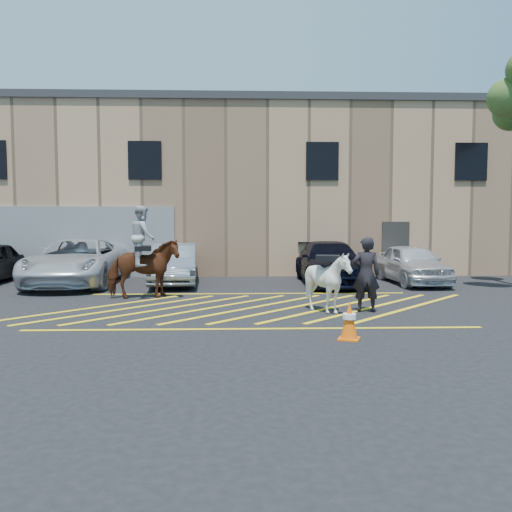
{
  "coord_description": "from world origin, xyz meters",
  "views": [
    {
      "loc": [
        -0.29,
        -12.93,
        2.22
      ],
      "look_at": [
        0.14,
        0.2,
        1.3
      ],
      "focal_mm": 35.0,
      "sensor_mm": 36.0,
      "label": 1
    }
  ],
  "objects_px": {
    "car_blue_suv": "(330,263)",
    "car_white_suv": "(412,264)",
    "car_silver_sedan": "(174,264)",
    "saddled_white": "(328,282)",
    "handler": "(366,274)",
    "mounted_bay": "(143,261)",
    "traffic_cone": "(349,320)",
    "car_white_pickup": "(77,262)"
  },
  "relations": [
    {
      "from": "car_white_suv",
      "to": "traffic_cone",
      "type": "relative_size",
      "value": 5.68
    },
    {
      "from": "car_white_pickup",
      "to": "mounted_bay",
      "type": "relative_size",
      "value": 2.18
    },
    {
      "from": "handler",
      "to": "mounted_bay",
      "type": "distance_m",
      "value": 6.3
    },
    {
      "from": "car_white_pickup",
      "to": "mounted_bay",
      "type": "height_order",
      "value": "mounted_bay"
    },
    {
      "from": "mounted_bay",
      "to": "car_white_pickup",
      "type": "bearing_deg",
      "value": 132.49
    },
    {
      "from": "car_silver_sedan",
      "to": "mounted_bay",
      "type": "relative_size",
      "value": 1.64
    },
    {
      "from": "car_white_suv",
      "to": "handler",
      "type": "xyz_separation_m",
      "value": [
        -3.05,
        -5.46,
        0.21
      ]
    },
    {
      "from": "car_silver_sedan",
      "to": "handler",
      "type": "xyz_separation_m",
      "value": [
        5.39,
        -5.52,
        0.2
      ]
    },
    {
      "from": "car_blue_suv",
      "to": "car_white_suv",
      "type": "height_order",
      "value": "car_blue_suv"
    },
    {
      "from": "car_blue_suv",
      "to": "car_white_pickup",
      "type": "bearing_deg",
      "value": -178.71
    },
    {
      "from": "car_white_pickup",
      "to": "car_white_suv",
      "type": "distance_m",
      "value": 11.78
    },
    {
      "from": "car_white_pickup",
      "to": "traffic_cone",
      "type": "xyz_separation_m",
      "value": [
        7.7,
        -8.31,
        -0.44
      ]
    },
    {
      "from": "car_blue_suv",
      "to": "mounted_bay",
      "type": "relative_size",
      "value": 1.93
    },
    {
      "from": "car_white_suv",
      "to": "handler",
      "type": "relative_size",
      "value": 2.25
    },
    {
      "from": "car_white_pickup",
      "to": "car_blue_suv",
      "type": "relative_size",
      "value": 1.13
    },
    {
      "from": "car_white_pickup",
      "to": "car_silver_sedan",
      "type": "bearing_deg",
      "value": -1.28
    },
    {
      "from": "mounted_bay",
      "to": "car_blue_suv",
      "type": "bearing_deg",
      "value": 28.38
    },
    {
      "from": "handler",
      "to": "mounted_bay",
      "type": "relative_size",
      "value": 0.69
    },
    {
      "from": "car_white_pickup",
      "to": "car_white_suv",
      "type": "relative_size",
      "value": 1.4
    },
    {
      "from": "handler",
      "to": "saddled_white",
      "type": "xyz_separation_m",
      "value": [
        -0.96,
        -0.1,
        -0.17
      ]
    },
    {
      "from": "car_silver_sedan",
      "to": "car_blue_suv",
      "type": "height_order",
      "value": "car_blue_suv"
    },
    {
      "from": "car_white_suv",
      "to": "handler",
      "type": "height_order",
      "value": "handler"
    },
    {
      "from": "handler",
      "to": "car_silver_sedan",
      "type": "bearing_deg",
      "value": -39.63
    },
    {
      "from": "car_white_pickup",
      "to": "traffic_cone",
      "type": "distance_m",
      "value": 11.33
    },
    {
      "from": "mounted_bay",
      "to": "saddled_white",
      "type": "relative_size",
      "value": 1.66
    },
    {
      "from": "car_silver_sedan",
      "to": "saddled_white",
      "type": "distance_m",
      "value": 7.15
    },
    {
      "from": "car_blue_suv",
      "to": "car_silver_sedan",
      "type": "bearing_deg",
      "value": -178.93
    },
    {
      "from": "car_blue_suv",
      "to": "traffic_cone",
      "type": "relative_size",
      "value": 7.02
    },
    {
      "from": "mounted_bay",
      "to": "car_white_suv",
      "type": "bearing_deg",
      "value": 19.4
    },
    {
      "from": "car_white_pickup",
      "to": "mounted_bay",
      "type": "distance_m",
      "value": 4.26
    },
    {
      "from": "car_blue_suv",
      "to": "traffic_cone",
      "type": "height_order",
      "value": "car_blue_suv"
    },
    {
      "from": "saddled_white",
      "to": "traffic_cone",
      "type": "xyz_separation_m",
      "value": [
        -0.08,
        -2.75,
        -0.39
      ]
    },
    {
      "from": "car_white_pickup",
      "to": "car_silver_sedan",
      "type": "relative_size",
      "value": 1.33
    },
    {
      "from": "saddled_white",
      "to": "traffic_cone",
      "type": "relative_size",
      "value": 2.19
    },
    {
      "from": "car_blue_suv",
      "to": "saddled_white",
      "type": "distance_m",
      "value": 5.75
    },
    {
      "from": "car_white_suv",
      "to": "saddled_white",
      "type": "height_order",
      "value": "saddled_white"
    },
    {
      "from": "car_white_suv",
      "to": "car_white_pickup",
      "type": "bearing_deg",
      "value": 178.15
    },
    {
      "from": "mounted_bay",
      "to": "handler",
      "type": "bearing_deg",
      "value": -21.65
    },
    {
      "from": "handler",
      "to": "traffic_cone",
      "type": "height_order",
      "value": "handler"
    },
    {
      "from": "car_white_pickup",
      "to": "handler",
      "type": "distance_m",
      "value": 10.3
    },
    {
      "from": "car_silver_sedan",
      "to": "car_blue_suv",
      "type": "relative_size",
      "value": 0.85
    },
    {
      "from": "car_white_suv",
      "to": "traffic_cone",
      "type": "distance_m",
      "value": 9.26
    }
  ]
}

